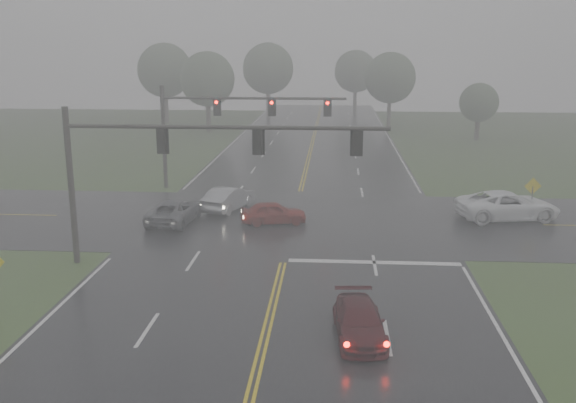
# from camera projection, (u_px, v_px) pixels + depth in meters

# --- Properties ---
(main_road) EXTENTS (18.00, 160.00, 0.02)m
(main_road) POSITION_uv_depth(u_px,v_px,m) (291.00, 229.00, 37.45)
(main_road) COLOR black
(main_road) RESTS_ON ground
(cross_street) EXTENTS (120.00, 14.00, 0.02)m
(cross_street) POSITION_uv_depth(u_px,v_px,m) (293.00, 220.00, 39.39)
(cross_street) COLOR black
(cross_street) RESTS_ON ground
(stop_bar) EXTENTS (8.50, 0.50, 0.01)m
(stop_bar) POSITION_uv_depth(u_px,v_px,m) (374.00, 263.00, 31.70)
(stop_bar) COLOR silver
(stop_bar) RESTS_ON ground
(sedan_maroon) EXTENTS (2.10, 4.40, 1.24)m
(sedan_maroon) POSITION_uv_depth(u_px,v_px,m) (359.00, 337.00, 23.60)
(sedan_maroon) COLOR #3F0B0F
(sedan_maroon) RESTS_ON ground
(sedan_red) EXTENTS (4.18, 2.37, 1.34)m
(sedan_red) POSITION_uv_depth(u_px,v_px,m) (274.00, 224.00, 38.66)
(sedan_red) COLOR maroon
(sedan_red) RESTS_ON ground
(sedan_silver) EXTENTS (3.09, 4.92, 1.53)m
(sedan_silver) POSITION_uv_depth(u_px,v_px,m) (229.00, 210.00, 41.88)
(sedan_silver) COLOR gray
(sedan_silver) RESTS_ON ground
(car_grey) EXTENTS (2.84, 5.26, 1.40)m
(car_grey) POSITION_uv_depth(u_px,v_px,m) (175.00, 223.00, 38.89)
(car_grey) COLOR #4D4F54
(car_grey) RESTS_ON ground
(pickup_white) EXTENTS (6.67, 4.03, 1.73)m
(pickup_white) POSITION_uv_depth(u_px,v_px,m) (507.00, 219.00, 39.64)
(pickup_white) COLOR white
(pickup_white) RESTS_ON ground
(signal_gantry_near) EXTENTS (15.32, 0.34, 7.68)m
(signal_gantry_near) POSITION_uv_depth(u_px,v_px,m) (168.00, 155.00, 30.17)
(signal_gantry_near) COLOR black
(signal_gantry_near) RESTS_ON ground
(signal_gantry_far) EXTENTS (13.59, 0.39, 7.64)m
(signal_gantry_far) POSITION_uv_depth(u_px,v_px,m) (219.00, 117.00, 46.87)
(signal_gantry_far) COLOR black
(signal_gantry_far) RESTS_ON ground
(sign_diamond_east) EXTENTS (1.07, 0.19, 2.58)m
(sign_diamond_east) POSITION_uv_depth(u_px,v_px,m) (532.00, 191.00, 39.47)
(sign_diamond_east) COLOR black
(sign_diamond_east) RESTS_ON ground
(tree_nw_a) EXTENTS (6.69, 6.69, 9.82)m
(tree_nw_a) POSITION_uv_depth(u_px,v_px,m) (207.00, 79.00, 78.16)
(tree_nw_a) COLOR #382F25
(tree_nw_a) RESTS_ON ground
(tree_ne_a) EXTENTS (6.59, 6.59, 9.68)m
(tree_ne_a) POSITION_uv_depth(u_px,v_px,m) (390.00, 78.00, 83.03)
(tree_ne_a) COLOR #382F25
(tree_ne_a) RESTS_ON ground
(tree_n_mid) EXTENTS (7.42, 7.42, 10.90)m
(tree_n_mid) POSITION_uv_depth(u_px,v_px,m) (268.00, 69.00, 93.46)
(tree_n_mid) COLOR #382F25
(tree_n_mid) RESTS_ON ground
(tree_e_near) EXTENTS (4.37, 4.37, 6.42)m
(tree_e_near) POSITION_uv_depth(u_px,v_px,m) (479.00, 103.00, 71.90)
(tree_e_near) COLOR #382F25
(tree_e_near) RESTS_ON ground
(tree_nw_b) EXTENTS (7.39, 7.39, 10.86)m
(tree_nw_b) POSITION_uv_depth(u_px,v_px,m) (165.00, 70.00, 87.42)
(tree_nw_b) COLOR #382F25
(tree_nw_b) RESTS_ON ground
(tree_n_far) EXTENTS (6.68, 6.68, 9.82)m
(tree_n_far) POSITION_uv_depth(u_px,v_px,m) (356.00, 71.00, 101.55)
(tree_n_far) COLOR #382F25
(tree_n_far) RESTS_ON ground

